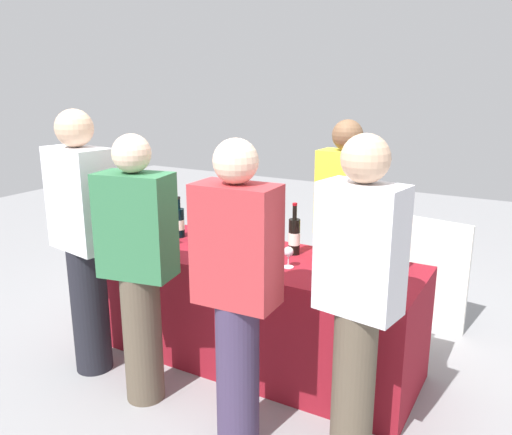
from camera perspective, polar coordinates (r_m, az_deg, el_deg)
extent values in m
plane|color=gray|center=(3.65, 0.00, -15.20)|extent=(12.00, 12.00, 0.00)
cube|color=maroon|center=(3.48, 0.00, -9.92)|extent=(2.10, 0.72, 0.74)
cylinder|color=black|center=(3.74, -8.38, -0.59)|extent=(0.08, 0.08, 0.21)
cylinder|color=black|center=(3.70, -8.46, 1.48)|extent=(0.03, 0.03, 0.07)
cylinder|color=black|center=(3.69, -8.49, 2.13)|extent=(0.03, 0.03, 0.02)
cylinder|color=silver|center=(3.74, -8.38, -0.74)|extent=(0.08, 0.08, 0.07)
cylinder|color=black|center=(3.64, -6.93, -0.72)|extent=(0.07, 0.07, 0.23)
cylinder|color=black|center=(3.60, -7.00, 1.70)|extent=(0.03, 0.03, 0.08)
cylinder|color=black|center=(3.59, -7.03, 2.47)|extent=(0.03, 0.03, 0.02)
cylinder|color=silver|center=(3.65, -6.92, -0.90)|extent=(0.07, 0.07, 0.08)
cylinder|color=black|center=(3.46, -1.82, -1.43)|extent=(0.07, 0.07, 0.23)
cylinder|color=black|center=(3.42, -1.85, 1.04)|extent=(0.03, 0.03, 0.07)
cylinder|color=gold|center=(3.41, -1.85, 1.78)|extent=(0.03, 0.03, 0.02)
cylinder|color=silver|center=(3.47, -1.82, -1.62)|extent=(0.07, 0.07, 0.08)
cylinder|color=black|center=(3.34, 4.19, -2.10)|extent=(0.07, 0.07, 0.23)
cylinder|color=black|center=(3.30, 4.24, 0.56)|extent=(0.03, 0.03, 0.09)
cylinder|color=maroon|center=(3.29, 4.26, 1.45)|extent=(0.03, 0.03, 0.02)
cylinder|color=silver|center=(3.35, 4.18, -2.29)|extent=(0.07, 0.07, 0.08)
cylinder|color=black|center=(3.22, 7.31, -2.95)|extent=(0.07, 0.07, 0.22)
cylinder|color=black|center=(3.17, 7.40, -0.33)|extent=(0.03, 0.03, 0.08)
cylinder|color=gold|center=(3.16, 7.43, 0.55)|extent=(0.03, 0.03, 0.02)
cylinder|color=silver|center=(3.22, 7.30, -3.14)|extent=(0.07, 0.07, 0.08)
cylinder|color=black|center=(3.15, 9.35, -3.42)|extent=(0.07, 0.07, 0.22)
cylinder|color=black|center=(3.10, 9.47, -0.66)|extent=(0.03, 0.03, 0.09)
cylinder|color=gold|center=(3.09, 9.51, 0.28)|extent=(0.03, 0.03, 0.02)
cylinder|color=silver|center=(3.15, 9.34, -3.61)|extent=(0.07, 0.07, 0.08)
cylinder|color=black|center=(3.16, 12.05, -3.43)|extent=(0.07, 0.07, 0.23)
cylinder|color=black|center=(3.11, 12.20, -0.79)|extent=(0.03, 0.03, 0.07)
cylinder|color=gold|center=(3.10, 12.25, 0.00)|extent=(0.03, 0.03, 0.02)
cylinder|color=silver|center=(3.16, 12.04, -3.63)|extent=(0.07, 0.07, 0.08)
cylinder|color=black|center=(3.16, 15.25, -3.74)|extent=(0.07, 0.07, 0.22)
cylinder|color=black|center=(3.11, 15.43, -1.21)|extent=(0.03, 0.03, 0.07)
cylinder|color=maroon|center=(3.10, 15.49, -0.44)|extent=(0.03, 0.03, 0.02)
cylinder|color=silver|center=(3.16, 15.24, -3.93)|extent=(0.07, 0.07, 0.08)
cylinder|color=silver|center=(3.35, -4.93, -4.10)|extent=(0.06, 0.06, 0.00)
cylinder|color=silver|center=(3.34, -4.95, -3.49)|extent=(0.01, 0.01, 0.07)
sphere|color=silver|center=(3.32, -4.97, -2.37)|extent=(0.07, 0.07, 0.07)
cylinder|color=silver|center=(3.14, 3.53, -5.39)|extent=(0.07, 0.07, 0.00)
cylinder|color=silver|center=(3.13, 3.54, -4.78)|extent=(0.01, 0.01, 0.07)
sphere|color=silver|center=(3.11, 3.56, -3.73)|extent=(0.06, 0.06, 0.06)
cylinder|color=silver|center=(3.04, 8.65, -6.24)|extent=(0.06, 0.06, 0.00)
cylinder|color=silver|center=(3.03, 8.68, -5.51)|extent=(0.01, 0.01, 0.08)
sphere|color=silver|center=(3.00, 8.73, -4.23)|extent=(0.07, 0.07, 0.07)
sphere|color=#590C19|center=(3.01, 8.72, -4.45)|extent=(0.04, 0.04, 0.04)
cylinder|color=silver|center=(2.97, 10.36, -6.83)|extent=(0.06, 0.06, 0.00)
cylinder|color=silver|center=(2.96, 10.40, -6.12)|extent=(0.01, 0.01, 0.07)
sphere|color=silver|center=(2.94, 10.46, -4.93)|extent=(0.06, 0.06, 0.06)
sphere|color=#590C19|center=(2.94, 10.45, -5.13)|extent=(0.03, 0.03, 0.03)
cylinder|color=brown|center=(3.86, 9.23, -7.24)|extent=(0.21, 0.21, 0.78)
cube|color=yellow|center=(3.66, 9.67, 2.66)|extent=(0.38, 0.23, 0.58)
sphere|color=brown|center=(3.60, 9.95, 8.84)|extent=(0.21, 0.21, 0.21)
cylinder|color=black|center=(3.53, -17.62, -9.52)|extent=(0.23, 0.23, 0.82)
cube|color=silver|center=(3.31, -18.59, 1.94)|extent=(0.45, 0.30, 0.62)
sphere|color=#D8AD8C|center=(3.25, -19.20, 9.18)|extent=(0.22, 0.22, 0.22)
cylinder|color=brown|center=(3.16, -12.23, -12.67)|extent=(0.22, 0.22, 0.77)
cube|color=#337247|center=(2.92, -12.95, -0.85)|extent=(0.44, 0.29, 0.58)
sphere|color=beige|center=(2.84, -13.41, 6.80)|extent=(0.21, 0.21, 0.21)
cylinder|color=#3F3351|center=(2.75, -2.00, -16.65)|extent=(0.22, 0.22, 0.78)
cube|color=#B23338|center=(2.47, -2.14, -3.02)|extent=(0.41, 0.24, 0.58)
sphere|color=beige|center=(2.37, -2.24, 6.15)|extent=(0.21, 0.21, 0.21)
cylinder|color=brown|center=(2.67, 10.54, -17.74)|extent=(0.21, 0.21, 0.80)
cube|color=silver|center=(2.38, 11.33, -3.42)|extent=(0.40, 0.26, 0.60)
sphere|color=#D8AD8C|center=(2.28, 11.85, 6.31)|extent=(0.22, 0.22, 0.22)
cube|color=white|center=(4.14, 18.40, -5.83)|extent=(0.57, 0.12, 0.84)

